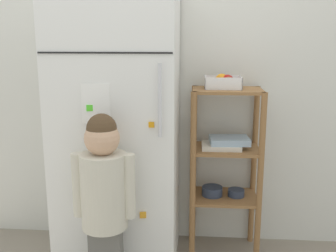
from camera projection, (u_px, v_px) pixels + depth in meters
name	position (u px, v px, depth m)	size (l,w,h in m)	color
kitchen_wall_back	(165.00, 82.00, 2.58)	(2.72, 0.03, 2.18)	silver
refrigerator	(118.00, 129.00, 2.35)	(0.71, 0.60, 1.68)	white
child_standing	(104.00, 190.00, 2.00)	(0.33, 0.24, 1.01)	#65635E
pantry_shelf_unit	(225.00, 159.00, 2.46)	(0.43, 0.32, 1.07)	olive
fruit_bin	(224.00, 82.00, 2.38)	(0.22, 0.17, 0.09)	white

